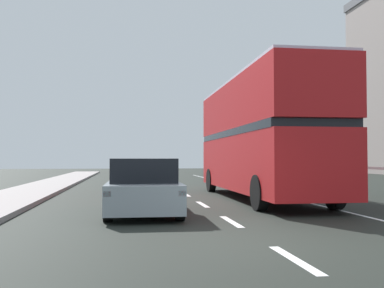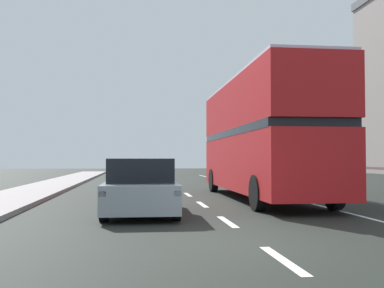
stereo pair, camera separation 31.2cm
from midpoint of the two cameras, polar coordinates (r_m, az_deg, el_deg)
name	(u,v)px [view 2 (the right image)]	position (r m, az deg, el deg)	size (l,w,h in m)	color
ground_plane	(257,245)	(8.00, 9.47, -12.62)	(73.08, 120.00, 0.10)	black
lane_paint_markings	(250,197)	(16.95, 7.91, -6.75)	(3.67, 46.00, 0.01)	silver
bridge_side_railing	(326,171)	(18.14, 17.12, -3.35)	(0.10, 42.00, 1.19)	gray
double_decker_bus_red	(261,135)	(16.33, 9.34, 1.08)	(2.54, 10.36, 4.26)	red
hatchback_car_near	(141,188)	(11.82, -5.77, -5.53)	(1.92, 4.24, 1.45)	gray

